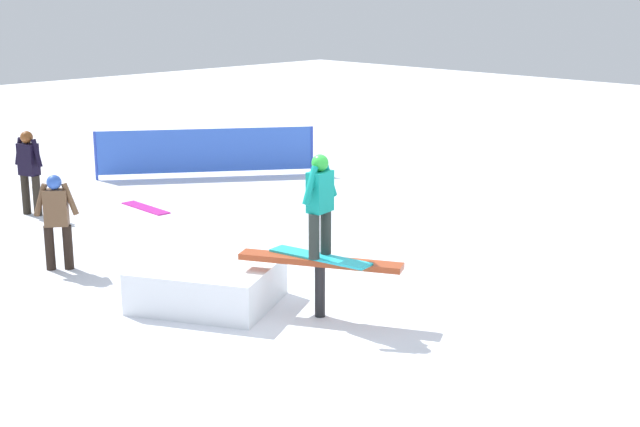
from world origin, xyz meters
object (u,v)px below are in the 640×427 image
object	(u,v)px
bystander_black	(29,168)
loose_snowboard_magenta	(146,208)
main_rider_on_rail	(320,208)
bystander_brown	(57,217)
rail_feature	(320,268)

from	to	relation	value
bystander_black	loose_snowboard_magenta	world-z (taller)	bystander_black
main_rider_on_rail	bystander_brown	bearing A→B (deg)	-172.01
bystander_brown	rail_feature	bearing A→B (deg)	-33.77
main_rider_on_rail	bystander_brown	xyz separation A→B (m)	(-4.26, -1.40, -0.65)
rail_feature	main_rider_on_rail	size ratio (longest dim) A/B	1.39
rail_feature	bystander_black	world-z (taller)	bystander_black
loose_snowboard_magenta	bystander_black	bearing A→B (deg)	-119.85
bystander_black	loose_snowboard_magenta	distance (m)	2.30
bystander_brown	bystander_black	distance (m)	3.69
bystander_brown	bystander_black	xyz separation A→B (m)	(-3.43, 1.34, 0.07)
main_rider_on_rail	bystander_brown	world-z (taller)	main_rider_on_rail
main_rider_on_rail	bystander_black	distance (m)	7.71
bystander_brown	bystander_black	bearing A→B (deg)	106.69
bystander_brown	bystander_black	world-z (taller)	bystander_black
bystander_brown	loose_snowboard_magenta	distance (m)	3.98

